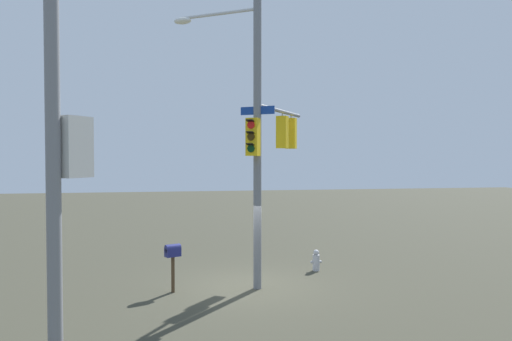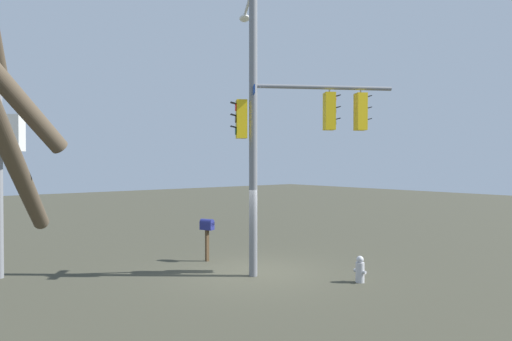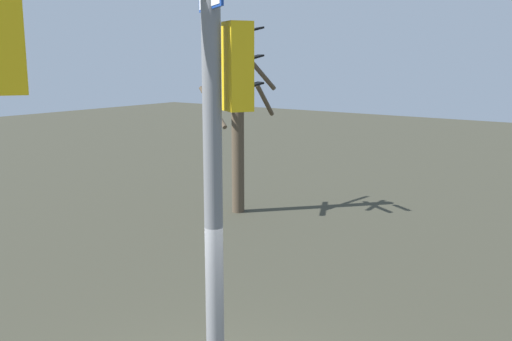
# 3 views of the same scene
# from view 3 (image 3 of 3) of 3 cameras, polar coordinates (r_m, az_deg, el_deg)

# --- Properties ---
(main_signal_pole_assembly) EXTENTS (4.78, 4.16, 8.79)m
(main_signal_pole_assembly) POSITION_cam_3_polar(r_m,az_deg,el_deg) (6.95, -10.16, 12.46)
(main_signal_pole_assembly) COLOR slate
(main_signal_pole_assembly) RESTS_ON ground
(bare_tree_behind_pole) EXTENTS (2.29, 2.28, 5.37)m
(bare_tree_behind_pole) POSITION_cam_3_polar(r_m,az_deg,el_deg) (17.42, -1.89, 4.40)
(bare_tree_behind_pole) COLOR #4C3F30
(bare_tree_behind_pole) RESTS_ON ground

